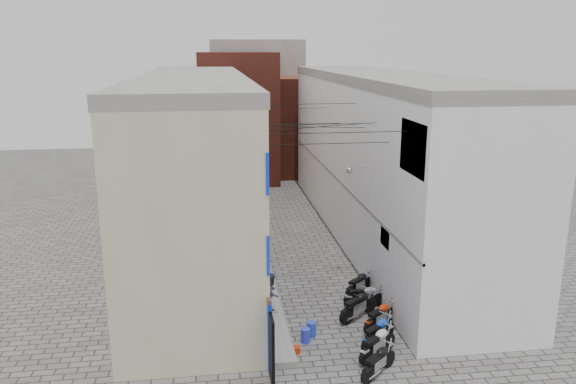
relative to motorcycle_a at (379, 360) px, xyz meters
name	(u,v)px	position (x,y,z in m)	size (l,w,h in m)	color
ground	(345,365)	(-0.92, 0.74, -0.54)	(90.00, 90.00, 0.00)	#5C5957
plinth	(253,238)	(-2.97, 13.74, -0.41)	(0.90, 26.00, 0.25)	gray
building_left	(196,162)	(-5.90, 13.69, 3.96)	(5.10, 27.00, 9.00)	#C0B091
building_right	(380,156)	(4.08, 13.73, 3.97)	(5.94, 26.00, 9.00)	white
building_far_brick_left	(238,118)	(-2.92, 28.74, 4.46)	(6.00, 6.00, 10.00)	maroon
building_far_brick_right	(297,126)	(2.08, 30.74, 3.46)	(5.00, 6.00, 8.00)	maroon
building_far_concrete	(257,104)	(-0.92, 34.74, 4.96)	(8.00, 5.00, 11.00)	gray
far_shopfront	(267,171)	(-0.92, 25.94, 0.66)	(2.00, 0.30, 2.40)	black
overhead_wires	(308,123)	(-0.92, 8.38, 6.59)	(5.80, 13.02, 1.32)	black
motorcycle_a	(379,360)	(0.00, 0.00, 0.00)	(0.59, 1.86, 1.08)	black
motorcycle_b	(378,342)	(0.29, 1.05, 0.03)	(0.62, 1.97, 1.14)	silver
motorcycle_c	(378,331)	(0.54, 1.82, 0.02)	(0.61, 1.95, 1.13)	blue
motorcycle_d	(380,315)	(0.98, 3.03, 0.01)	(0.60, 1.90, 1.10)	#A7270B
motorcycle_e	(359,304)	(0.38, 3.93, 0.07)	(0.66, 2.09, 1.21)	black
motorcycle_f	(365,295)	(0.91, 4.87, -0.02)	(0.56, 1.78, 1.03)	#9E9EA2
motorcycle_g	(359,282)	(0.98, 6.08, 0.00)	(0.59, 1.86, 1.08)	black
person_a	(262,283)	(-3.27, 5.35, 0.55)	(0.61, 0.40, 1.68)	#9D5A39
person_b	(271,293)	(-2.98, 4.35, 0.54)	(0.80, 0.63, 1.65)	#373953
water_jug_near	(306,335)	(-1.98, 2.38, -0.27)	(0.34, 0.34, 0.53)	blue
water_jug_far	(311,329)	(-1.70, 2.79, -0.26)	(0.36, 0.36, 0.57)	blue
red_crate	(295,350)	(-2.47, 1.72, -0.43)	(0.36, 0.27, 0.23)	#B42A0C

